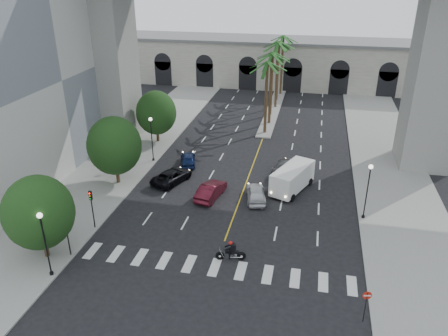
{
  "coord_description": "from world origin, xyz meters",
  "views": [
    {
      "loc": [
        6.27,
        -27.35,
        20.61
      ],
      "look_at": [
        -0.9,
        6.0,
        4.74
      ],
      "focal_mm": 35.0,
      "sensor_mm": 36.0,
      "label": 1
    }
  ],
  "objects_px": {
    "car_b": "(211,190)",
    "do_not_enter_sign": "(366,300)",
    "motorcycle_rider": "(232,251)",
    "car_e": "(188,159)",
    "pedestrian_a": "(37,226)",
    "traffic_signal_near": "(66,229)",
    "car_c": "(172,176)",
    "car_d": "(286,166)",
    "lamp_post_right": "(368,187)",
    "cargo_van": "(292,178)",
    "traffic_signal_far": "(92,203)",
    "lamp_post_left_far": "(152,135)",
    "lamp_post_left_near": "(44,239)",
    "car_a": "(256,193)",
    "pedestrian_b": "(57,189)"
  },
  "relations": [
    {
      "from": "car_a",
      "to": "car_d",
      "type": "height_order",
      "value": "car_a"
    },
    {
      "from": "lamp_post_left_far",
      "to": "cargo_van",
      "type": "relative_size",
      "value": 0.85
    },
    {
      "from": "motorcycle_rider",
      "to": "do_not_enter_sign",
      "type": "bearing_deg",
      "value": -37.13
    },
    {
      "from": "lamp_post_left_near",
      "to": "car_d",
      "type": "bearing_deg",
      "value": 54.62
    },
    {
      "from": "lamp_post_right",
      "to": "do_not_enter_sign",
      "type": "relative_size",
      "value": 2.23
    },
    {
      "from": "lamp_post_right",
      "to": "car_b",
      "type": "xyz_separation_m",
      "value": [
        -14.25,
        1.02,
        -2.46
      ]
    },
    {
      "from": "lamp_post_left_far",
      "to": "car_c",
      "type": "relative_size",
      "value": 1.07
    },
    {
      "from": "traffic_signal_far",
      "to": "car_b",
      "type": "distance_m",
      "value": 11.44
    },
    {
      "from": "lamp_post_left_near",
      "to": "traffic_signal_near",
      "type": "distance_m",
      "value": 2.6
    },
    {
      "from": "car_a",
      "to": "car_c",
      "type": "relative_size",
      "value": 0.87
    },
    {
      "from": "cargo_van",
      "to": "car_a",
      "type": "bearing_deg",
      "value": -118.1
    },
    {
      "from": "traffic_signal_near",
      "to": "lamp_post_right",
      "type": "bearing_deg",
      "value": 24.82
    },
    {
      "from": "car_c",
      "to": "lamp_post_left_far",
      "type": "bearing_deg",
      "value": -30.02
    },
    {
      "from": "traffic_signal_far",
      "to": "car_e",
      "type": "relative_size",
      "value": 0.9
    },
    {
      "from": "lamp_post_left_near",
      "to": "pedestrian_a",
      "type": "relative_size",
      "value": 3.51
    },
    {
      "from": "pedestrian_b",
      "to": "cargo_van",
      "type": "bearing_deg",
      "value": 21.13
    },
    {
      "from": "traffic_signal_far",
      "to": "car_e",
      "type": "bearing_deg",
      "value": 74.37
    },
    {
      "from": "traffic_signal_far",
      "to": "pedestrian_b",
      "type": "distance_m",
      "value": 7.75
    },
    {
      "from": "car_c",
      "to": "car_d",
      "type": "height_order",
      "value": "car_d"
    },
    {
      "from": "lamp_post_left_far",
      "to": "traffic_signal_near",
      "type": "bearing_deg",
      "value": -89.69
    },
    {
      "from": "traffic_signal_far",
      "to": "car_b",
      "type": "xyz_separation_m",
      "value": [
        8.45,
        7.52,
        -1.75
      ]
    },
    {
      "from": "lamp_post_left_near",
      "to": "car_b",
      "type": "xyz_separation_m",
      "value": [
        8.55,
        14.02,
        -2.46
      ]
    },
    {
      "from": "traffic_signal_near",
      "to": "car_b",
      "type": "height_order",
      "value": "traffic_signal_near"
    },
    {
      "from": "car_d",
      "to": "pedestrian_a",
      "type": "distance_m",
      "value": 25.48
    },
    {
      "from": "traffic_signal_near",
      "to": "pedestrian_b",
      "type": "xyz_separation_m",
      "value": [
        -6.2,
        8.37,
        -1.58
      ]
    },
    {
      "from": "car_e",
      "to": "pedestrian_a",
      "type": "xyz_separation_m",
      "value": [
        -8.18,
        -16.47,
        0.22
      ]
    },
    {
      "from": "car_d",
      "to": "cargo_van",
      "type": "relative_size",
      "value": 0.78
    },
    {
      "from": "car_a",
      "to": "car_b",
      "type": "distance_m",
      "value": 4.38
    },
    {
      "from": "pedestrian_a",
      "to": "lamp_post_left_near",
      "type": "bearing_deg",
      "value": -51.93
    },
    {
      "from": "traffic_signal_far",
      "to": "do_not_enter_sign",
      "type": "xyz_separation_m",
      "value": [
        21.8,
        -6.37,
        -0.77
      ]
    },
    {
      "from": "do_not_enter_sign",
      "to": "car_b",
      "type": "bearing_deg",
      "value": 121.52
    },
    {
      "from": "traffic_signal_near",
      "to": "car_c",
      "type": "distance_m",
      "value": 14.52
    },
    {
      "from": "car_b",
      "to": "do_not_enter_sign",
      "type": "relative_size",
      "value": 1.93
    },
    {
      "from": "car_c",
      "to": "car_e",
      "type": "xyz_separation_m",
      "value": [
        0.38,
        4.6,
        -0.0
      ]
    },
    {
      "from": "traffic_signal_near",
      "to": "car_d",
      "type": "distance_m",
      "value": 24.19
    },
    {
      "from": "traffic_signal_near",
      "to": "do_not_enter_sign",
      "type": "bearing_deg",
      "value": -6.2
    },
    {
      "from": "car_e",
      "to": "lamp_post_left_far",
      "type": "bearing_deg",
      "value": -16.22
    },
    {
      "from": "traffic_signal_near",
      "to": "cargo_van",
      "type": "relative_size",
      "value": 0.58
    },
    {
      "from": "lamp_post_left_far",
      "to": "motorcycle_rider",
      "type": "xyz_separation_m",
      "value": [
        12.46,
        -16.31,
        -2.46
      ]
    },
    {
      "from": "car_b",
      "to": "car_d",
      "type": "xyz_separation_m",
      "value": [
        6.61,
        7.32,
        -0.06
      ]
    },
    {
      "from": "car_b",
      "to": "pedestrian_a",
      "type": "height_order",
      "value": "pedestrian_a"
    },
    {
      "from": "car_b",
      "to": "car_e",
      "type": "bearing_deg",
      "value": -47.86
    },
    {
      "from": "pedestrian_b",
      "to": "do_not_enter_sign",
      "type": "height_order",
      "value": "do_not_enter_sign"
    },
    {
      "from": "car_b",
      "to": "car_d",
      "type": "distance_m",
      "value": 9.86
    },
    {
      "from": "lamp_post_right",
      "to": "cargo_van",
      "type": "bearing_deg",
      "value": 147.92
    },
    {
      "from": "pedestrian_a",
      "to": "car_e",
      "type": "bearing_deg",
      "value": 60.27
    },
    {
      "from": "motorcycle_rider",
      "to": "traffic_signal_near",
      "type": "bearing_deg",
      "value": 178.71
    },
    {
      "from": "do_not_enter_sign",
      "to": "lamp_post_left_near",
      "type": "bearing_deg",
      "value": 168.0
    },
    {
      "from": "lamp_post_left_near",
      "to": "traffic_signal_near",
      "type": "height_order",
      "value": "lamp_post_left_near"
    },
    {
      "from": "car_e",
      "to": "pedestrian_a",
      "type": "height_order",
      "value": "pedestrian_a"
    }
  ]
}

